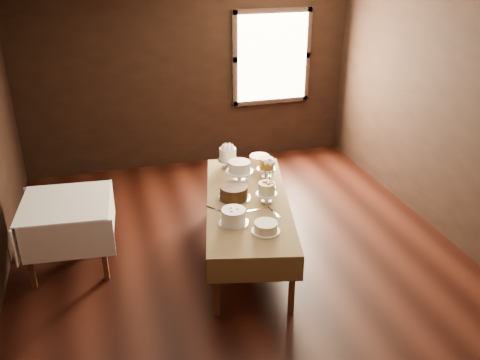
# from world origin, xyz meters

# --- Properties ---
(floor) EXTENTS (5.00, 6.00, 0.01)m
(floor) POSITION_xyz_m (0.00, 0.00, 0.00)
(floor) COLOR black
(floor) RESTS_ON ground
(wall_back) EXTENTS (5.00, 0.02, 2.80)m
(wall_back) POSITION_xyz_m (0.00, 3.00, 1.40)
(wall_back) COLOR black
(wall_back) RESTS_ON ground
(wall_right) EXTENTS (0.02, 6.00, 2.80)m
(wall_right) POSITION_xyz_m (2.50, 0.00, 1.40)
(wall_right) COLOR black
(wall_right) RESTS_ON ground
(window) EXTENTS (1.10, 0.05, 1.30)m
(window) POSITION_xyz_m (1.30, 2.94, 1.60)
(window) COLOR #FFEABF
(window) RESTS_ON wall_back
(display_table) EXTENTS (1.37, 2.39, 0.70)m
(display_table) POSITION_xyz_m (0.09, 0.21, 0.64)
(display_table) COLOR #482815
(display_table) RESTS_ON ground
(side_table) EXTENTS (0.99, 0.99, 0.77)m
(side_table) POSITION_xyz_m (-1.81, 0.55, 0.68)
(side_table) COLOR #482815
(side_table) RESTS_ON ground
(cake_meringue) EXTENTS (0.25, 0.25, 0.26)m
(cake_meringue) POSITION_xyz_m (0.11, 1.12, 0.81)
(cake_meringue) COLOR silver
(cake_meringue) RESTS_ON display_table
(cake_speckled) EXTENTS (0.34, 0.34, 0.14)m
(cake_speckled) POSITION_xyz_m (0.49, 1.03, 0.76)
(cake_speckled) COLOR white
(cake_speckled) RESTS_ON display_table
(cake_lattice) EXTENTS (0.32, 0.32, 0.24)m
(cake_lattice) POSITION_xyz_m (0.14, 0.71, 0.80)
(cake_lattice) COLOR white
(cake_lattice) RESTS_ON display_table
(cake_caramel) EXTENTS (0.22, 0.22, 0.26)m
(cake_caramel) POSITION_xyz_m (0.47, 0.70, 0.81)
(cake_caramel) COLOR white
(cake_caramel) RESTS_ON display_table
(cake_chocolate) EXTENTS (0.43, 0.43, 0.14)m
(cake_chocolate) POSITION_xyz_m (-0.04, 0.29, 0.76)
(cake_chocolate) COLOR silver
(cake_chocolate) RESTS_ON display_table
(cake_flowers) EXTENTS (0.24, 0.24, 0.24)m
(cake_flowers) POSITION_xyz_m (0.27, 0.11, 0.80)
(cake_flowers) COLOR white
(cake_flowers) RESTS_ON display_table
(cake_swirl) EXTENTS (0.31, 0.31, 0.15)m
(cake_swirl) POSITION_xyz_m (-0.19, -0.23, 0.77)
(cake_swirl) COLOR silver
(cake_swirl) RESTS_ON display_table
(cake_cream) EXTENTS (0.28, 0.28, 0.10)m
(cake_cream) POSITION_xyz_m (0.07, -0.48, 0.74)
(cake_cream) COLOR white
(cake_cream) RESTS_ON display_table
(cake_server_a) EXTENTS (0.24, 0.03, 0.01)m
(cake_server_a) POSITION_xyz_m (0.08, -0.03, 0.70)
(cake_server_a) COLOR silver
(cake_server_a) RESTS_ON display_table
(cake_server_b) EXTENTS (0.06, 0.24, 0.01)m
(cake_server_b) POSITION_xyz_m (0.28, -0.17, 0.70)
(cake_server_b) COLOR silver
(cake_server_b) RESTS_ON display_table
(cake_server_c) EXTENTS (0.11, 0.23, 0.01)m
(cake_server_c) POSITION_xyz_m (0.09, 0.45, 0.70)
(cake_server_c) COLOR silver
(cake_server_c) RESTS_ON display_table
(cake_server_d) EXTENTS (0.22, 0.13, 0.01)m
(cake_server_d) POSITION_xyz_m (0.42, 0.39, 0.70)
(cake_server_d) COLOR silver
(cake_server_d) RESTS_ON display_table
(cake_server_e) EXTENTS (0.17, 0.21, 0.01)m
(cake_server_e) POSITION_xyz_m (-0.27, 0.05, 0.70)
(cake_server_e) COLOR silver
(cake_server_e) RESTS_ON display_table
(flower_vase) EXTENTS (0.16, 0.16, 0.12)m
(flower_vase) POSITION_xyz_m (0.42, 0.46, 0.76)
(flower_vase) COLOR #2D2823
(flower_vase) RESTS_ON display_table
(flower_bouquet) EXTENTS (0.14, 0.14, 0.20)m
(flower_bouquet) POSITION_xyz_m (0.42, 0.46, 0.94)
(flower_bouquet) COLOR white
(flower_bouquet) RESTS_ON flower_vase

